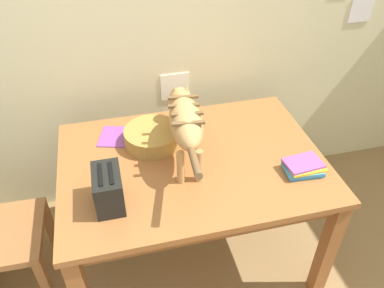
# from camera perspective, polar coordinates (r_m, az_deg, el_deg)

# --- Properties ---
(wall_rear) EXTENTS (5.31, 0.11, 2.50)m
(wall_rear) POSITION_cam_1_polar(r_m,az_deg,el_deg) (2.26, -5.08, 18.86)
(wall_rear) COLOR beige
(wall_rear) RESTS_ON ground_plane
(dining_table) EXTENTS (1.31, 0.93, 0.73)m
(dining_table) POSITION_cam_1_polar(r_m,az_deg,el_deg) (1.99, -0.00, -4.20)
(dining_table) COLOR #9B5C2F
(dining_table) RESTS_ON ground_plane
(cat) EXTENTS (0.20, 0.73, 0.32)m
(cat) POSITION_cam_1_polar(r_m,az_deg,el_deg) (1.81, -1.01, 3.51)
(cat) COLOR tan
(cat) RESTS_ON dining_table
(saucer_bowl) EXTENTS (0.19, 0.19, 0.03)m
(saucer_bowl) POSITION_cam_1_polar(r_m,az_deg,el_deg) (2.12, -1.64, 2.17)
(saucer_bowl) COLOR #B6BAB6
(saucer_bowl) RESTS_ON dining_table
(coffee_mug) EXTENTS (0.13, 0.08, 0.09)m
(coffee_mug) POSITION_cam_1_polar(r_m,az_deg,el_deg) (2.08, -1.57, 3.56)
(coffee_mug) COLOR red
(coffee_mug) RESTS_ON saucer_bowl
(magazine) EXTENTS (0.32, 0.25, 0.01)m
(magazine) POSITION_cam_1_polar(r_m,az_deg,el_deg) (2.11, -9.66, 1.05)
(magazine) COLOR purple
(magazine) RESTS_ON dining_table
(book_stack) EXTENTS (0.19, 0.15, 0.06)m
(book_stack) POSITION_cam_1_polar(r_m,az_deg,el_deg) (1.93, 16.12, -3.31)
(book_stack) COLOR #358BCF
(book_stack) RESTS_ON dining_table
(wicker_basket) EXTENTS (0.30, 0.30, 0.09)m
(wicker_basket) POSITION_cam_1_polar(r_m,az_deg,el_deg) (2.03, -5.83, 1.15)
(wicker_basket) COLOR #A8803A
(wicker_basket) RESTS_ON dining_table
(toaster) EXTENTS (0.12, 0.20, 0.18)m
(toaster) POSITION_cam_1_polar(r_m,az_deg,el_deg) (1.70, -12.23, -6.47)
(toaster) COLOR black
(toaster) RESTS_ON dining_table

